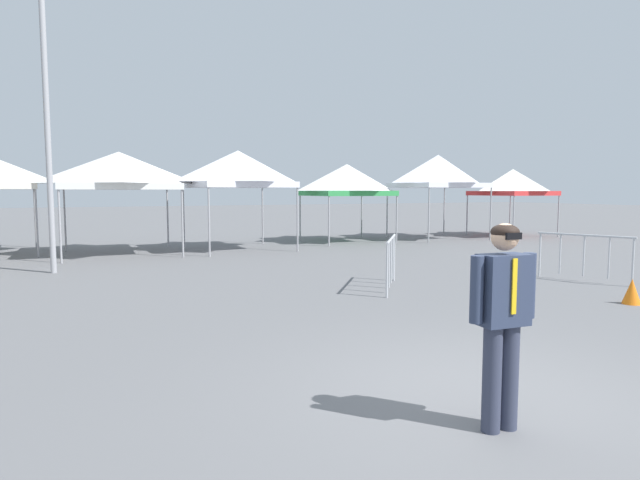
# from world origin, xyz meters

# --- Properties ---
(ground_plane) EXTENTS (140.00, 140.00, 0.00)m
(ground_plane) POSITION_xyz_m (0.00, 0.00, 0.00)
(ground_plane) COLOR slate
(canopy_tent_behind_left) EXTENTS (3.70, 3.70, 3.29)m
(canopy_tent_behind_left) POSITION_xyz_m (-2.07, 14.40, 2.69)
(canopy_tent_behind_left) COLOR #9E9EA3
(canopy_tent_behind_left) RESTS_ON ground
(canopy_tent_behind_center) EXTENTS (3.38, 3.38, 3.43)m
(canopy_tent_behind_center) POSITION_xyz_m (1.77, 14.06, 2.79)
(canopy_tent_behind_center) COLOR #9E9EA3
(canopy_tent_behind_center) RESTS_ON ground
(canopy_tent_left_of_center) EXTENTS (3.15, 3.15, 3.11)m
(canopy_tent_left_of_center) POSITION_xyz_m (6.59, 15.06, 2.48)
(canopy_tent_left_of_center) COLOR #9E9EA3
(canopy_tent_left_of_center) RESTS_ON ground
(canopy_tent_center) EXTENTS (3.31, 3.31, 3.57)m
(canopy_tent_center) POSITION_xyz_m (10.71, 14.55, 2.87)
(canopy_tent_center) COLOR #9E9EA3
(canopy_tent_center) RESTS_ON ground
(canopy_tent_behind_right) EXTENTS (3.01, 3.01, 3.02)m
(canopy_tent_behind_right) POSITION_xyz_m (14.58, 14.17, 2.43)
(canopy_tent_behind_right) COLOR #9E9EA3
(canopy_tent_behind_right) RESTS_ON ground
(person_foreground) EXTENTS (0.65, 0.28, 1.78)m
(person_foreground) POSITION_xyz_m (-0.40, -0.68, 1.03)
(person_foreground) COLOR #33384C
(person_foreground) RESTS_ON ground
(light_pole_near_lift) EXTENTS (0.36, 0.36, 9.77)m
(light_pole_near_lift) POSITION_xyz_m (-4.00, 10.84, 5.46)
(light_pole_near_lift) COLOR #9E9EA3
(light_pole_near_lift) RESTS_ON ground
(crowd_barrier_mid_lot) EXTENTS (0.75, 2.00, 1.08)m
(crowd_barrier_mid_lot) POSITION_xyz_m (6.88, 4.29, 0.75)
(crowd_barrier_mid_lot) COLOR #B7BABF
(crowd_barrier_mid_lot) RESTS_ON ground
(crowd_barrier_near_person) EXTENTS (1.31, 1.70, 1.08)m
(crowd_barrier_near_person) POSITION_xyz_m (2.43, 5.39, 0.75)
(crowd_barrier_near_person) COLOR #B7BABF
(crowd_barrier_near_person) RESTS_ON ground
(traffic_cone_lot_center) EXTENTS (0.32, 0.32, 0.46)m
(traffic_cone_lot_center) POSITION_xyz_m (5.53, 2.20, 0.23)
(traffic_cone_lot_center) COLOR orange
(traffic_cone_lot_center) RESTS_ON ground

